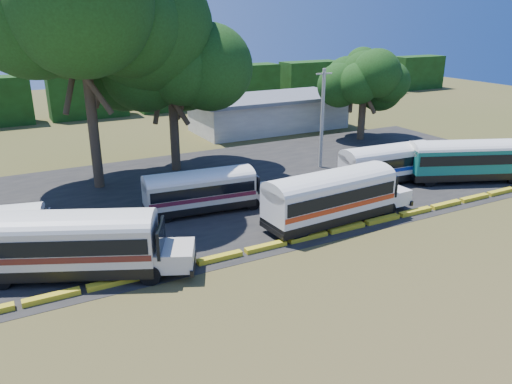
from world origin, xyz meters
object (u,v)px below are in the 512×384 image
bus_cream_west (73,241)px  bus_white_red (333,194)px  bus_teal (465,158)px  tree_west (80,11)px

bus_cream_west → bus_white_red: (16.25, -0.53, 0.01)m
bus_white_red → bus_teal: size_ratio=1.04×
bus_cream_west → tree_west: size_ratio=0.61×
bus_white_red → tree_west: tree_west is taller
tree_west → bus_teal: bearing=-25.2°
bus_cream_west → bus_teal: 31.38m
bus_white_red → tree_west: (-12.14, 15.07, 11.39)m
bus_cream_west → bus_white_red: size_ratio=0.99×
bus_teal → tree_west: bearing=177.0°
bus_teal → tree_west: (-27.22, 12.81, 11.45)m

